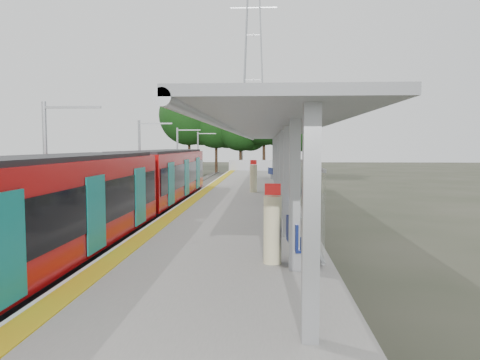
{
  "coord_description": "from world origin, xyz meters",
  "views": [
    {
      "loc": [
        1.35,
        -8.77,
        3.9
      ],
      "look_at": [
        0.13,
        12.69,
        2.3
      ],
      "focal_mm": 35.0,
      "sensor_mm": 36.0,
      "label": 1
    }
  ],
  "objects_px": {
    "train": "(126,190)",
    "litter_bin": "(277,197)",
    "info_pillar_far": "(253,178)",
    "bench_near": "(297,241)",
    "bench_far": "(272,173)",
    "bench_mid": "(292,192)",
    "info_pillar_near": "(273,229)"
  },
  "relations": [
    {
      "from": "train",
      "to": "litter_bin",
      "type": "distance_m",
      "value": 7.2
    },
    {
      "from": "info_pillar_far",
      "to": "bench_far",
      "type": "bearing_deg",
      "value": 89.23
    },
    {
      "from": "train",
      "to": "bench_mid",
      "type": "relative_size",
      "value": 16.11
    },
    {
      "from": "litter_bin",
      "to": "info_pillar_near",
      "type": "bearing_deg",
      "value": -91.91
    },
    {
      "from": "bench_far",
      "to": "info_pillar_near",
      "type": "height_order",
      "value": "info_pillar_near"
    },
    {
      "from": "bench_mid",
      "to": "train",
      "type": "bearing_deg",
      "value": -137.56
    },
    {
      "from": "bench_near",
      "to": "info_pillar_far",
      "type": "relative_size",
      "value": 0.82
    },
    {
      "from": "bench_far",
      "to": "info_pillar_far",
      "type": "xyz_separation_m",
      "value": [
        -1.25,
        -11.92,
        0.37
      ]
    },
    {
      "from": "train",
      "to": "bench_far",
      "type": "bearing_deg",
      "value": 73.85
    },
    {
      "from": "bench_far",
      "to": "info_pillar_near",
      "type": "bearing_deg",
      "value": -106.14
    },
    {
      "from": "train",
      "to": "litter_bin",
      "type": "relative_size",
      "value": 34.21
    },
    {
      "from": "litter_bin",
      "to": "info_pillar_far",
      "type": "bearing_deg",
      "value": 101.63
    },
    {
      "from": "bench_near",
      "to": "bench_far",
      "type": "height_order",
      "value": "bench_near"
    },
    {
      "from": "bench_near",
      "to": "bench_mid",
      "type": "distance_m",
      "value": 11.75
    },
    {
      "from": "bench_far",
      "to": "info_pillar_far",
      "type": "height_order",
      "value": "info_pillar_far"
    },
    {
      "from": "info_pillar_near",
      "to": "info_pillar_far",
      "type": "height_order",
      "value": "info_pillar_far"
    },
    {
      "from": "info_pillar_far",
      "to": "litter_bin",
      "type": "xyz_separation_m",
      "value": [
        1.33,
        -6.47,
        -0.46
      ]
    },
    {
      "from": "bench_far",
      "to": "info_pillar_far",
      "type": "relative_size",
      "value": 0.73
    },
    {
      "from": "info_pillar_near",
      "to": "litter_bin",
      "type": "distance_m",
      "value": 10.98
    },
    {
      "from": "bench_mid",
      "to": "info_pillar_near",
      "type": "xyz_separation_m",
      "value": [
        -1.1,
        -11.68,
        0.26
      ]
    },
    {
      "from": "bench_near",
      "to": "info_pillar_near",
      "type": "height_order",
      "value": "info_pillar_near"
    },
    {
      "from": "info_pillar_far",
      "to": "info_pillar_near",
      "type": "bearing_deg",
      "value": -81.62
    },
    {
      "from": "train",
      "to": "bench_mid",
      "type": "bearing_deg",
      "value": 29.48
    },
    {
      "from": "bench_near",
      "to": "litter_bin",
      "type": "distance_m",
      "value": 11.03
    },
    {
      "from": "train",
      "to": "bench_far",
      "type": "relative_size",
      "value": 19.02
    },
    {
      "from": "litter_bin",
      "to": "bench_mid",
      "type": "bearing_deg",
      "value": 44.2
    },
    {
      "from": "bench_mid",
      "to": "info_pillar_near",
      "type": "distance_m",
      "value": 11.73
    },
    {
      "from": "train",
      "to": "info_pillar_far",
      "type": "distance_m",
      "value": 11.0
    },
    {
      "from": "train",
      "to": "litter_bin",
      "type": "height_order",
      "value": "train"
    },
    {
      "from": "bench_near",
      "to": "litter_bin",
      "type": "height_order",
      "value": "bench_near"
    },
    {
      "from": "train",
      "to": "bench_mid",
      "type": "height_order",
      "value": "train"
    },
    {
      "from": "bench_far",
      "to": "info_pillar_near",
      "type": "relative_size",
      "value": 0.74
    }
  ]
}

